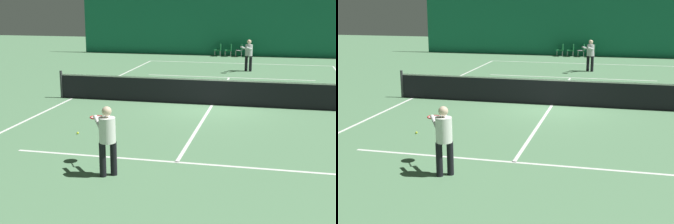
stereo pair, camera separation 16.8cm
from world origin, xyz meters
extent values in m
plane|color=#56845B|center=(0.00, 0.00, 0.00)|extent=(60.00, 60.00, 0.00)
cube|color=#196B4C|center=(0.00, 15.92, 2.26)|extent=(23.00, 0.12, 4.52)
cube|color=white|center=(0.00, 11.90, 0.00)|extent=(11.00, 0.10, 0.00)
cube|color=white|center=(0.00, 6.40, 0.00)|extent=(8.25, 0.10, 0.00)
cube|color=white|center=(0.00, -6.40, 0.00)|extent=(8.25, 0.10, 0.00)
cube|color=white|center=(-5.50, 0.00, 0.00)|extent=(0.10, 23.80, 0.00)
cube|color=white|center=(0.00, 0.00, 0.00)|extent=(0.10, 12.80, 0.00)
cube|color=black|center=(0.00, 0.00, 0.47)|extent=(11.90, 0.02, 0.95)
cube|color=white|center=(0.00, 0.00, 0.92)|extent=(11.90, 0.02, 0.05)
cylinder|color=#333338|center=(-5.95, 0.00, 0.53)|extent=(0.10, 0.10, 1.07)
cylinder|color=black|center=(-1.38, -7.65, 0.38)|extent=(0.20, 0.20, 0.76)
cylinder|color=black|center=(-1.18, -7.51, 0.38)|extent=(0.20, 0.20, 0.76)
cylinder|color=white|center=(-1.28, -7.58, 1.04)|extent=(0.50, 0.50, 0.55)
sphere|color=beige|center=(-1.28, -7.58, 1.45)|extent=(0.21, 0.21, 0.21)
cylinder|color=white|center=(-1.53, -7.45, 1.16)|extent=(0.37, 0.48, 0.22)
cylinder|color=white|center=(-1.30, -7.29, 1.16)|extent=(0.37, 0.48, 0.22)
cylinder|color=black|center=(-1.64, -7.04, 1.09)|extent=(0.20, 0.27, 0.03)
torus|color=red|center=(-1.82, -6.79, 1.09)|extent=(0.46, 0.46, 0.03)
cylinder|color=silver|center=(-1.82, -6.79, 1.09)|extent=(0.38, 0.38, 0.00)
cylinder|color=black|center=(0.90, 8.75, 0.41)|extent=(0.22, 0.22, 0.83)
cylinder|color=black|center=(0.67, 8.88, 0.41)|extent=(0.22, 0.22, 0.83)
cylinder|color=#B7B7BC|center=(0.79, 8.81, 1.13)|extent=(0.53, 0.53, 0.60)
sphere|color=beige|center=(0.79, 8.81, 1.58)|extent=(0.23, 0.23, 0.23)
cylinder|color=#B7B7BC|center=(0.79, 8.50, 1.27)|extent=(0.36, 0.55, 0.24)
cylinder|color=#B7B7BC|center=(0.52, 8.65, 1.27)|extent=(0.36, 0.55, 0.24)
cylinder|color=black|center=(0.45, 8.20, 1.19)|extent=(0.17, 0.28, 0.03)
torus|color=black|center=(0.30, 7.93, 1.19)|extent=(0.45, 0.45, 0.03)
cylinder|color=silver|center=(0.30, 7.93, 1.19)|extent=(0.37, 0.37, 0.00)
cylinder|color=#99999E|center=(-1.86, 15.56, 0.20)|extent=(0.03, 0.03, 0.39)
cylinder|color=#99999E|center=(-1.86, 15.18, 0.20)|extent=(0.03, 0.03, 0.39)
cylinder|color=#99999E|center=(-1.48, 15.56, 0.20)|extent=(0.03, 0.03, 0.39)
cylinder|color=#99999E|center=(-1.48, 15.18, 0.20)|extent=(0.03, 0.03, 0.39)
cube|color=#196B38|center=(-1.67, 15.37, 0.41)|extent=(0.44, 0.44, 0.05)
cube|color=#196B38|center=(-1.47, 15.37, 0.64)|extent=(0.04, 0.44, 0.40)
cylinder|color=#99999E|center=(-1.14, 15.56, 0.20)|extent=(0.03, 0.03, 0.39)
cylinder|color=#99999E|center=(-1.14, 15.18, 0.20)|extent=(0.03, 0.03, 0.39)
cylinder|color=#99999E|center=(-0.76, 15.56, 0.20)|extent=(0.03, 0.03, 0.39)
cylinder|color=#99999E|center=(-0.76, 15.18, 0.20)|extent=(0.03, 0.03, 0.39)
cube|color=#196B38|center=(-0.95, 15.37, 0.41)|extent=(0.44, 0.44, 0.05)
cube|color=#196B38|center=(-0.75, 15.37, 0.64)|extent=(0.04, 0.44, 0.40)
cylinder|color=#99999E|center=(-0.43, 15.56, 0.20)|extent=(0.03, 0.03, 0.39)
cylinder|color=#99999E|center=(-0.43, 15.18, 0.20)|extent=(0.03, 0.03, 0.39)
cylinder|color=#99999E|center=(-0.05, 15.56, 0.20)|extent=(0.03, 0.03, 0.39)
cylinder|color=#99999E|center=(-0.05, 15.18, 0.20)|extent=(0.03, 0.03, 0.39)
cube|color=#196B38|center=(-0.24, 15.37, 0.41)|extent=(0.44, 0.44, 0.05)
cube|color=#196B38|center=(-0.04, 15.37, 0.64)|extent=(0.04, 0.44, 0.40)
cylinder|color=#99999E|center=(0.29, 15.56, 0.20)|extent=(0.03, 0.03, 0.39)
cylinder|color=#99999E|center=(0.29, 15.18, 0.20)|extent=(0.03, 0.03, 0.39)
cylinder|color=#99999E|center=(0.67, 15.56, 0.20)|extent=(0.03, 0.03, 0.39)
cylinder|color=#99999E|center=(0.67, 15.18, 0.20)|extent=(0.03, 0.03, 0.39)
cube|color=#196B38|center=(0.48, 15.37, 0.41)|extent=(0.44, 0.44, 0.05)
cube|color=#196B38|center=(0.68, 15.37, 0.64)|extent=(0.04, 0.44, 0.40)
sphere|color=#D1DB33|center=(-3.26, -4.68, 0.03)|extent=(0.07, 0.07, 0.07)
camera|label=1|loc=(2.13, -16.67, 3.74)|focal=50.00mm
camera|label=2|loc=(2.29, -16.63, 3.74)|focal=50.00mm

